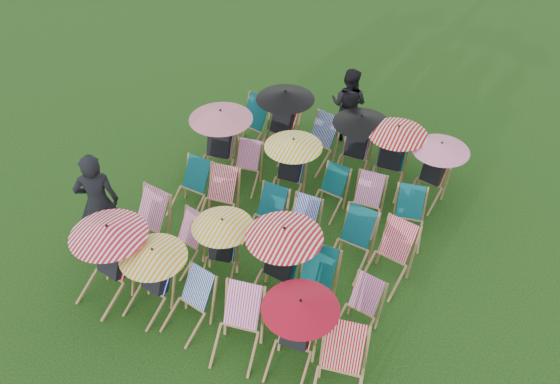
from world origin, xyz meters
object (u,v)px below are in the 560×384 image
at_px(deckchair_5, 339,372).
at_px(deckchair_29, 432,171).
at_px(deckchair_0, 107,260).
at_px(person_left, 98,202).
at_px(person_rear, 349,105).

xyz_separation_m(deckchair_5, deckchair_29, (-0.08, 4.67, 0.14)).
distance_m(deckchair_0, person_left, 1.20).
height_order(deckchair_5, person_rear, person_rear).
bearing_deg(person_left, deckchair_0, 98.07).
xyz_separation_m(deckchair_5, person_rear, (-2.23, 5.86, 0.30)).
relative_size(person_left, person_rear, 1.18).
distance_m(deckchair_5, deckchair_29, 4.68).
bearing_deg(person_left, deckchair_29, -177.30).
bearing_deg(deckchair_29, person_rear, 161.73).
bearing_deg(person_left, deckchair_5, 132.85).
bearing_deg(deckchair_29, person_left, -130.65).
xyz_separation_m(deckchair_0, deckchair_5, (3.93, -0.09, -0.23)).
distance_m(deckchair_0, deckchair_5, 3.94).
distance_m(deckchair_29, person_left, 5.98).
xyz_separation_m(deckchair_29, person_rear, (-2.15, 1.19, 0.16)).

